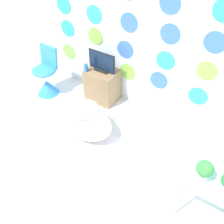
# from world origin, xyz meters

# --- Properties ---
(ground_plane) EXTENTS (12.00, 12.00, 0.00)m
(ground_plane) POSITION_xyz_m (0.00, 0.00, 0.00)
(ground_plane) COLOR silver
(wall_back_dotted) EXTENTS (5.15, 0.05, 2.60)m
(wall_back_dotted) POSITION_xyz_m (0.00, 2.17, 1.30)
(wall_back_dotted) COLOR white
(wall_back_dotted) RESTS_ON ground_plane
(rug) EXTENTS (1.31, 0.65, 0.01)m
(rug) POSITION_xyz_m (-0.13, 0.97, 0.00)
(rug) COLOR silver
(rug) RESTS_ON ground_plane
(bathtub) EXTENTS (0.88, 0.54, 0.48)m
(bathtub) POSITION_xyz_m (-0.07, 1.11, 0.24)
(bathtub) COLOR white
(bathtub) RESTS_ON ground_plane
(chair) EXTENTS (0.40, 0.40, 0.82)m
(chair) POSITION_xyz_m (-1.20, 1.55, 0.28)
(chair) COLOR #338CE0
(chair) RESTS_ON ground_plane
(tv_cabinet) EXTENTS (0.49, 0.39, 0.56)m
(tv_cabinet) POSITION_xyz_m (-0.31, 1.92, 0.28)
(tv_cabinet) COLOR #8E704C
(tv_cabinet) RESTS_ON ground_plane
(tv) EXTENTS (0.47, 0.12, 0.32)m
(tv) POSITION_xyz_m (-0.31, 1.92, 0.70)
(tv) COLOR black
(tv) RESTS_ON tv_cabinet
(vase) EXTENTS (0.07, 0.07, 0.13)m
(vase) POSITION_xyz_m (-0.51, 1.78, 0.61)
(vase) COLOR #2D72B7
(vase) RESTS_ON tv_cabinet
(side_table) EXTENTS (0.52, 0.40, 0.56)m
(side_table) POSITION_xyz_m (1.76, 0.85, 0.47)
(side_table) COLOR #99E0D8
(side_table) RESTS_ON ground_plane
(potted_plant_left) EXTENTS (0.17, 0.17, 0.24)m
(potted_plant_left) POSITION_xyz_m (1.64, 0.84, 0.70)
(potted_plant_left) COLOR white
(potted_plant_left) RESTS_ON side_table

